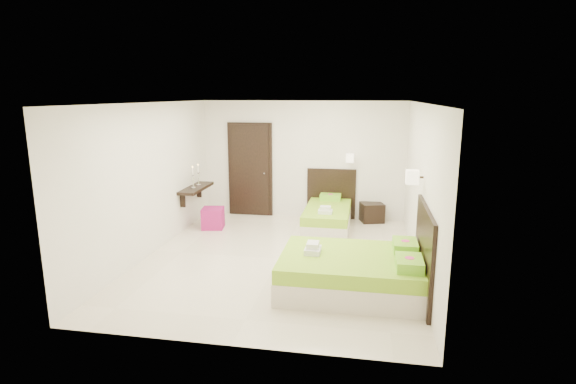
% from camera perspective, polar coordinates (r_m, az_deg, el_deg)
% --- Properties ---
extents(floor, '(5.50, 5.50, 0.00)m').
position_cam_1_polar(floor, '(7.71, -1.13, -8.46)').
color(floor, beige).
rests_on(floor, ground).
extents(bed_single, '(1.08, 1.80, 1.48)m').
position_cam_1_polar(bed_single, '(9.36, 5.08, -2.99)').
color(bed_single, beige).
rests_on(bed_single, ground).
extents(bed_double, '(2.00, 1.70, 1.65)m').
position_cam_1_polar(bed_double, '(6.51, 8.76, -9.83)').
color(bed_double, beige).
rests_on(bed_double, ground).
extents(nightstand, '(0.57, 0.53, 0.42)m').
position_cam_1_polar(nightstand, '(9.99, 10.60, -2.56)').
color(nightstand, black).
rests_on(nightstand, ground).
extents(ottoman, '(0.50, 0.50, 0.43)m').
position_cam_1_polar(ottoman, '(9.47, -9.50, -3.29)').
color(ottoman, '#8E1358').
rests_on(ottoman, ground).
extents(door, '(1.02, 0.15, 2.14)m').
position_cam_1_polar(door, '(10.25, -4.82, 2.81)').
color(door, black).
rests_on(door, ground).
extents(console_shelf, '(0.35, 1.20, 0.78)m').
position_cam_1_polar(console_shelf, '(9.54, -11.63, 0.46)').
color(console_shelf, black).
rests_on(console_shelf, ground).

